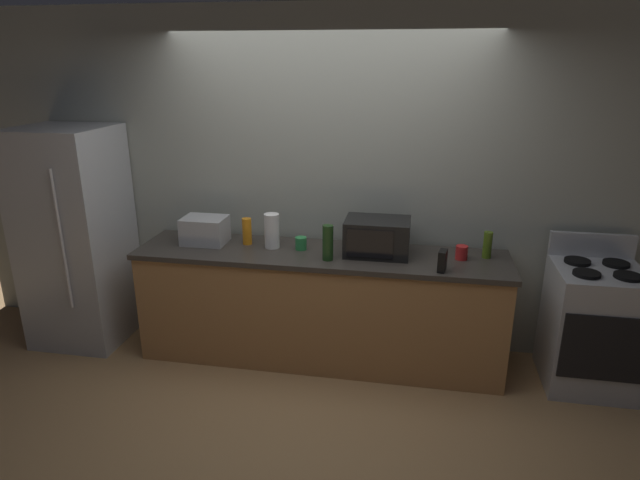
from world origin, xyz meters
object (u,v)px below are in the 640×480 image
object	(u,v)px
toaster_oven	(205,230)
mug_green	(301,243)
refrigerator	(76,237)
cordless_phone	(442,261)
mug_red	(462,253)
stove_range	(591,326)
bottle_wine	(328,243)
microwave	(377,237)
paper_towel_roll	(272,231)
bottle_dish_soap	(247,231)
bottle_olive_oil	(487,245)

from	to	relation	value
toaster_oven	mug_green	distance (m)	0.79
refrigerator	mug_green	xyz separation A→B (m)	(1.89, 0.04, 0.05)
mug_green	cordless_phone	bearing A→B (deg)	-13.67
mug_red	mug_green	bearing A→B (deg)	-179.80
stove_range	bottle_wine	xyz separation A→B (m)	(-1.92, -0.14, 0.57)
microwave	toaster_oven	bearing A→B (deg)	179.49
refrigerator	microwave	size ratio (longest dim) A/B	3.75
refrigerator	toaster_oven	xyz separation A→B (m)	(1.11, 0.06, 0.10)
toaster_oven	paper_towel_roll	world-z (taller)	paper_towel_roll
paper_towel_roll	mug_green	xyz separation A→B (m)	(0.23, -0.01, -0.09)
stove_range	paper_towel_roll	xyz separation A→B (m)	(-2.39, 0.05, 0.57)
bottle_dish_soap	mug_green	world-z (taller)	bottle_dish_soap
bottle_dish_soap	refrigerator	bearing A→B (deg)	-176.35
stove_range	paper_towel_roll	bearing A→B (deg)	178.79
stove_range	toaster_oven	bearing A→B (deg)	178.83
microwave	paper_towel_roll	size ratio (longest dim) A/B	1.78
refrigerator	bottle_dish_soap	size ratio (longest dim) A/B	8.53
cordless_phone	bottle_dish_soap	bearing A→B (deg)	179.74
cordless_phone	bottle_wine	size ratio (longest dim) A/B	0.57
bottle_olive_oil	microwave	bearing A→B (deg)	-175.38
bottle_olive_oil	mug_green	bearing A→B (deg)	-177.08
refrigerator	bottle_wine	bearing A→B (deg)	-3.82
paper_towel_roll	refrigerator	bearing A→B (deg)	-178.27
toaster_oven	bottle_dish_soap	size ratio (longest dim) A/B	1.61
bottle_olive_oil	cordless_phone	bearing A→B (deg)	-135.36
refrigerator	mug_red	distance (m)	3.10
bottle_olive_oil	bottle_dish_soap	xyz separation A→B (m)	(-1.84, -0.02, 0.01)
bottle_wine	mug_green	xyz separation A→B (m)	(-0.24, 0.18, -0.08)
refrigerator	bottle_dish_soap	bearing A→B (deg)	3.65
bottle_dish_soap	microwave	bearing A→B (deg)	-2.46
bottle_dish_soap	mug_red	world-z (taller)	bottle_dish_soap
toaster_oven	bottle_dish_soap	distance (m)	0.34
bottle_wine	mug_red	xyz separation A→B (m)	(0.96, 0.19, -0.08)
stove_range	mug_red	xyz separation A→B (m)	(-0.95, 0.05, 0.49)
toaster_oven	mug_red	xyz separation A→B (m)	(1.99, -0.01, -0.05)
cordless_phone	mug_red	world-z (taller)	cordless_phone
microwave	mug_red	xyz separation A→B (m)	(0.62, -0.00, -0.08)
toaster_oven	mug_red	world-z (taller)	toaster_oven
bottle_wine	mug_red	world-z (taller)	bottle_wine
mug_green	paper_towel_roll	bearing A→B (deg)	178.07
toaster_oven	cordless_phone	world-z (taller)	toaster_oven
stove_range	cordless_phone	xyz separation A→B (m)	(-1.10, -0.21, 0.51)
bottle_dish_soap	mug_red	bearing A→B (deg)	-1.59
cordless_phone	bottle_olive_oil	size ratio (longest dim) A/B	0.75
toaster_oven	refrigerator	bearing A→B (deg)	-176.89
stove_range	bottle_wine	world-z (taller)	bottle_wine
paper_towel_roll	mug_green	bearing A→B (deg)	-1.93
paper_towel_roll	bottle_wine	xyz separation A→B (m)	(0.47, -0.19, -0.00)
paper_towel_roll	cordless_phone	world-z (taller)	paper_towel_roll
cordless_phone	toaster_oven	bearing A→B (deg)	-177.21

